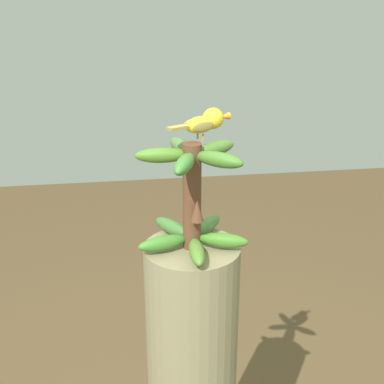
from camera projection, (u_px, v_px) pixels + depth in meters
The scene contains 2 objects.
banana_bunch at pixel (192, 197), 1.44m from camera, with size 0.31×0.31×0.30m.
perched_bird at pixel (206, 122), 1.41m from camera, with size 0.10×0.18×0.08m.
Camera 1 is at (-1.32, 0.19, 1.97)m, focal length 49.71 mm.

